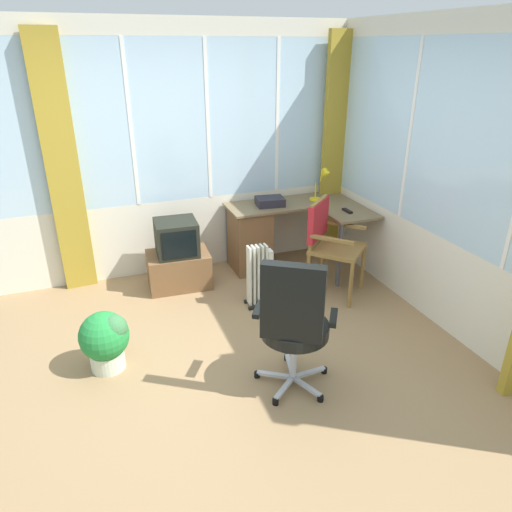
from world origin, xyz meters
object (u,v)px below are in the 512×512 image
paper_tray (270,201)px  desk (259,235)px  wooden_armchair (326,235)px  tv_on_stand (178,258)px  desk_lamp (324,179)px  tv_remote (347,211)px  space_heater (260,275)px  potted_plant (106,338)px  office_chair (294,320)px

paper_tray → desk: bearing=-176.2°
wooden_armchair → tv_on_stand: (-1.39, 0.63, -0.31)m
desk_lamp → wooden_armchair: 0.87m
tv_remote → space_heater: 1.23m
potted_plant → tv_on_stand: bearing=55.6°
desk_lamp → wooden_armchair: size_ratio=0.40×
desk → potted_plant: size_ratio=2.90×
tv_on_stand → space_heater: bearing=-45.6°
tv_remote → wooden_armchair: bearing=-147.3°
desk → tv_on_stand: (-0.95, -0.12, -0.09)m
paper_tray → desk_lamp: bearing=-4.3°
desk_lamp → tv_remote: (0.06, -0.44, -0.24)m
office_chair → potted_plant: office_chair is taller
paper_tray → space_heater: size_ratio=0.47×
tv_remote → office_chair: office_chair is taller
desk → tv_remote: 1.02m
desk → paper_tray: 0.40m
office_chair → potted_plant: size_ratio=2.20×
desk → tv_remote: tv_remote is taller
office_chair → tv_on_stand: (-0.43, 1.95, -0.29)m
desk_lamp → space_heater: (-1.06, -0.76, -0.67)m
tv_remote → office_chair: 2.08m
desk → potted_plant: bearing=-143.3°
desk → desk_lamp: 0.97m
desk_lamp → space_heater: desk_lamp is taller
tv_remote → office_chair: size_ratio=0.14×
wooden_armchair → space_heater: size_ratio=1.54×
wooden_armchair → tv_on_stand: bearing=155.5°
tv_on_stand → potted_plant: bearing=-124.4°
wooden_armchair → tv_on_stand: size_ratio=1.33×
paper_tray → office_chair: bearing=-107.5°
desk → tv_on_stand: 0.96m
potted_plant → paper_tray: bearing=34.8°
wooden_armchair → potted_plant: bearing=-165.6°
tv_remote → wooden_armchair: (-0.39, -0.27, -0.12)m
desk_lamp → paper_tray: size_ratio=1.29×
tv_remote → potted_plant: tv_remote is taller
wooden_armchair → desk: bearing=120.5°
desk_lamp → paper_tray: desk_lamp is taller
paper_tray → tv_remote: bearing=-35.4°
desk → desk_lamp: (0.77, -0.04, 0.58)m
paper_tray → wooden_armchair: size_ratio=0.31×
wooden_armchair → potted_plant: 2.31m
space_heater → potted_plant: size_ratio=1.29×
desk → wooden_armchair: wooden_armchair is taller
tv_remote → paper_tray: size_ratio=0.50×
tv_remote → tv_on_stand: size_ratio=0.20×
desk → office_chair: 2.14m
desk → paper_tray: paper_tray is taller
potted_plant → desk: bearing=36.7°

